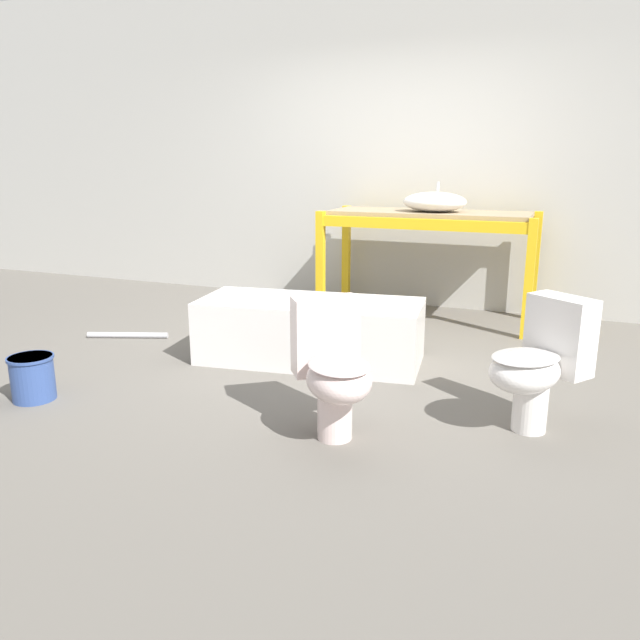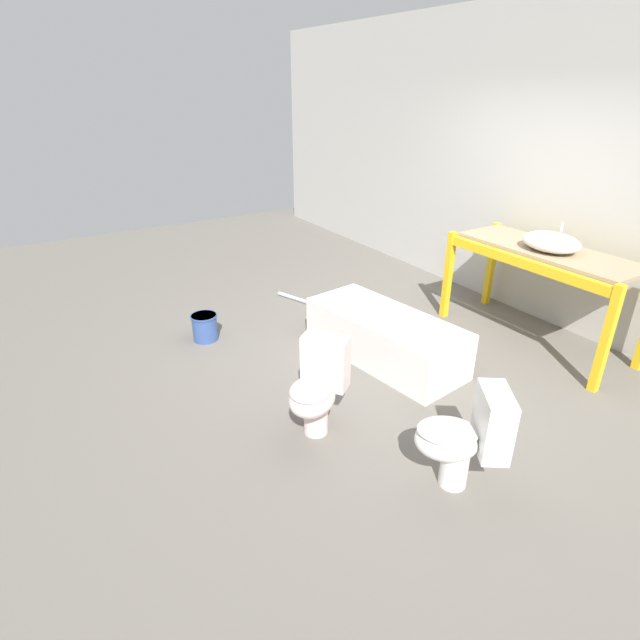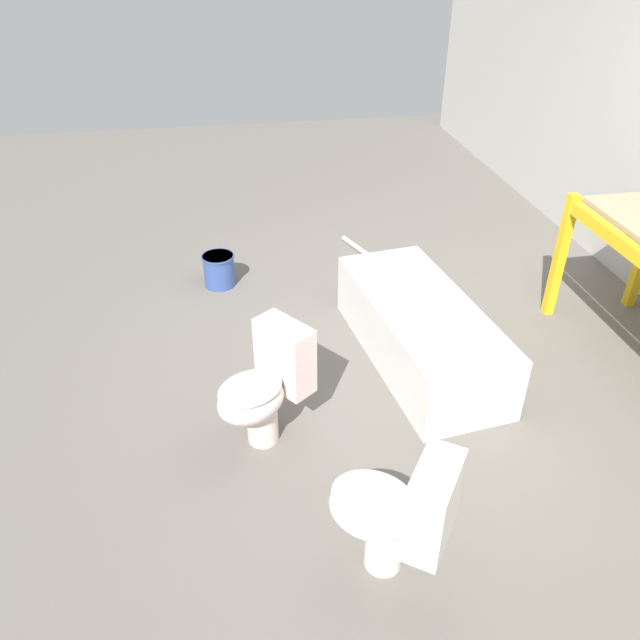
{
  "view_description": "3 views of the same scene",
  "coord_description": "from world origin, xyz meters",
  "px_view_note": "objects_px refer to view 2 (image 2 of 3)",
  "views": [
    {
      "loc": [
        1.67,
        -4.1,
        1.42
      ],
      "look_at": [
        0.37,
        -0.86,
        0.52
      ],
      "focal_mm": 35.0,
      "sensor_mm": 36.0,
      "label": 1
    },
    {
      "loc": [
        3.23,
        -2.87,
        2.4
      ],
      "look_at": [
        0.21,
        -0.98,
        0.7
      ],
      "focal_mm": 28.0,
      "sensor_mm": 36.0,
      "label": 2
    },
    {
      "loc": [
        3.34,
        -1.42,
        2.61
      ],
      "look_at": [
        0.17,
        -0.86,
        0.5
      ],
      "focal_mm": 35.0,
      "sensor_mm": 36.0,
      "label": 3
    }
  ],
  "objects_px": {
    "toilet_near": "(318,386)",
    "bucket_white": "(205,327)",
    "bathtub_main": "(385,334)",
    "sink_basin": "(551,242)",
    "toilet_far": "(465,437)"
  },
  "relations": [
    {
      "from": "sink_basin",
      "to": "toilet_near",
      "type": "relative_size",
      "value": 0.77
    },
    {
      "from": "toilet_near",
      "to": "bucket_white",
      "type": "xyz_separation_m",
      "value": [
        -1.86,
        -0.21,
        -0.24
      ]
    },
    {
      "from": "sink_basin",
      "to": "toilet_far",
      "type": "height_order",
      "value": "sink_basin"
    },
    {
      "from": "toilet_near",
      "to": "toilet_far",
      "type": "relative_size",
      "value": 1.0
    },
    {
      "from": "toilet_near",
      "to": "bucket_white",
      "type": "height_order",
      "value": "toilet_near"
    },
    {
      "from": "bathtub_main",
      "to": "bucket_white",
      "type": "xyz_separation_m",
      "value": [
        -1.27,
        -1.32,
        -0.11
      ]
    },
    {
      "from": "bucket_white",
      "to": "toilet_far",
      "type": "bearing_deg",
      "value": 13.57
    },
    {
      "from": "sink_basin",
      "to": "bucket_white",
      "type": "bearing_deg",
      "value": -123.23
    },
    {
      "from": "toilet_near",
      "to": "bucket_white",
      "type": "relative_size",
      "value": 2.61
    },
    {
      "from": "sink_basin",
      "to": "bathtub_main",
      "type": "distance_m",
      "value": 1.76
    },
    {
      "from": "bathtub_main",
      "to": "bucket_white",
      "type": "distance_m",
      "value": 1.83
    },
    {
      "from": "toilet_near",
      "to": "toilet_far",
      "type": "height_order",
      "value": "same"
    },
    {
      "from": "toilet_far",
      "to": "toilet_near",
      "type": "bearing_deg",
      "value": -118.48
    },
    {
      "from": "bathtub_main",
      "to": "bucket_white",
      "type": "bearing_deg",
      "value": -141.27
    },
    {
      "from": "sink_basin",
      "to": "bucket_white",
      "type": "height_order",
      "value": "sink_basin"
    }
  ]
}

